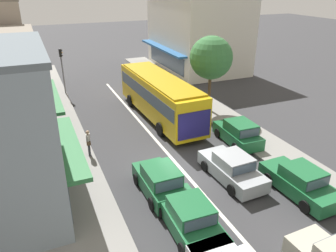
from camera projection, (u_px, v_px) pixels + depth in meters
name	position (u px, v px, depth m)	size (l,w,h in m)	color
ground_plane	(182.00, 170.00, 18.36)	(140.00, 140.00, 0.00)	#353538
lane_centre_line	(156.00, 141.00, 21.72)	(0.20, 28.00, 0.01)	silver
sidewalk_left	(46.00, 146.00, 20.94)	(5.20, 44.00, 0.14)	gray
kerb_right	(221.00, 115.00, 25.59)	(2.80, 44.00, 0.12)	gray
building_right_far	(197.00, 29.00, 37.68)	(8.94, 11.96, 9.01)	silver
city_bus	(160.00, 94.00, 24.57)	(2.96, 10.92, 3.23)	yellow
sedan_adjacent_lane_trail	(232.00, 168.00, 17.30)	(2.03, 4.27, 1.47)	#9EA3A8
sedan_behind_bus_mid	(190.00, 218.00, 13.71)	(1.98, 4.24, 1.47)	#1E6638
hatchback_queue_far_back	(160.00, 181.00, 16.10)	(1.85, 3.72, 1.54)	#1E6638
parked_sedan_kerb_front	(300.00, 182.00, 16.13)	(1.98, 4.24, 1.47)	#1E6638
parked_hatchback_kerb_second	(238.00, 133.00, 21.14)	(1.92, 3.75, 1.54)	#1E6638
traffic_light_downstreet	(62.00, 64.00, 29.29)	(0.33, 0.24, 4.20)	gray
street_tree_right	(211.00, 58.00, 24.84)	(3.29, 3.29, 5.99)	brown
pedestrian_with_handbag_near	(88.00, 141.00, 19.26)	(0.30, 0.66, 1.63)	#333338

